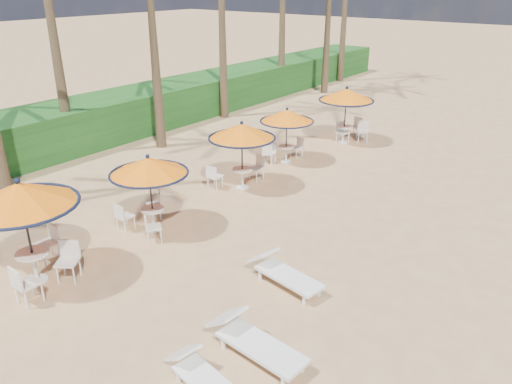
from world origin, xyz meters
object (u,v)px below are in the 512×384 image
lounger_near (203,376)px  lounger_far (283,271)px  station_4 (348,102)px  station_0 (25,207)px  lounger_mid (253,339)px  station_1 (148,175)px  station_3 (285,122)px  station_2 (241,137)px

lounger_near → lounger_far: bearing=112.0°
station_4 → station_0: bearing=-91.8°
station_0 → lounger_mid: station_0 is taller
station_1 → station_3: 7.07m
lounger_near → lounger_far: lounger_far is taller
station_1 → station_3: size_ratio=1.06×
station_0 → lounger_mid: size_ratio=1.22×
station_2 → lounger_far: size_ratio=1.14×
lounger_near → station_2: bearing=134.6°
station_4 → lounger_mid: 14.15m
station_4 → station_1: bearing=-91.7°
station_3 → lounger_far: station_3 is taller
station_4 → lounger_far: station_4 is taller
station_0 → station_4: 14.25m
station_0 → station_4: station_0 is taller
station_0 → station_1: 3.44m
station_3 → station_4: station_4 is taller
station_0 → station_2: bearing=88.9°
lounger_near → lounger_far: 3.65m
station_2 → lounger_near: 9.34m
station_0 → station_4: (0.45, 14.24, -0.13)m
station_1 → station_4: (0.31, 10.81, 0.12)m
lounger_near → lounger_far: (-0.81, 3.56, 0.04)m
station_1 → lounger_mid: 6.09m
station_2 → station_3: station_2 is taller
station_3 → lounger_mid: size_ratio=1.00×
station_1 → lounger_near: 6.54m
station_0 → station_3: 10.50m
station_0 → station_3: size_ratio=1.22×
station_1 → lounger_far: (4.54, 0.05, -1.34)m
station_4 → lounger_near: 15.25m
station_1 → station_2: (0.01, 4.02, 0.13)m
station_1 → station_4: size_ratio=0.93×
station_0 → lounger_mid: 5.95m
station_2 → station_4: size_ratio=0.96×
lounger_near → station_3: bearing=127.4°
station_3 → lounger_mid: station_3 is taller
lounger_far → station_3: bearing=133.1°
lounger_near → lounger_mid: (0.14, 1.23, 0.06)m
station_3 → lounger_near: 12.05m
station_3 → lounger_near: (5.66, -10.57, -1.29)m
station_2 → lounger_near: size_ratio=1.30×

